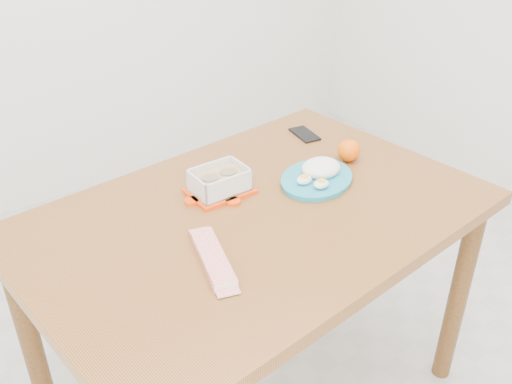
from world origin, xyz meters
TOP-DOWN VIEW (x-y plane):
  - dining_table at (-0.14, 0.06)m, footprint 1.31×0.93m
  - food_container at (-0.16, 0.20)m, footprint 0.18×0.14m
  - orange_fruit at (0.27, 0.13)m, footprint 0.07×0.07m
  - rice_plate at (0.11, 0.09)m, footprint 0.32×0.32m
  - candy_bar at (-0.35, -0.05)m, footprint 0.12×0.23m
  - smartphone at (0.28, 0.35)m, footprint 0.08×0.13m

SIDE VIEW (x-z plane):
  - dining_table at x=-0.14m, z-range 0.28..1.03m
  - smartphone at x=0.28m, z-range 0.75..0.76m
  - candy_bar at x=-0.35m, z-range 0.75..0.77m
  - rice_plate at x=0.11m, z-range 0.74..0.81m
  - orange_fruit at x=0.27m, z-range 0.75..0.82m
  - food_container at x=-0.16m, z-range 0.75..0.82m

